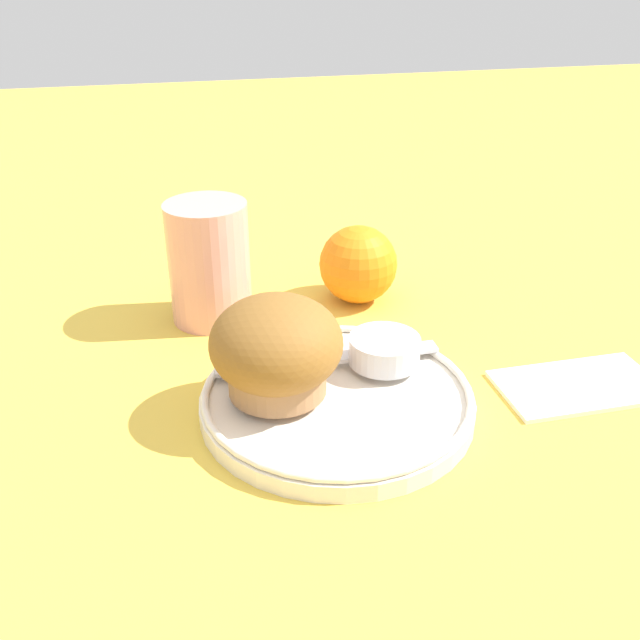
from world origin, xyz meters
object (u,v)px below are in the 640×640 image
at_px(muffin, 277,350).
at_px(butter_knife, 328,358).
at_px(juice_glass, 209,263).
at_px(orange_fruit, 358,264).

bearing_deg(muffin, butter_knife, 36.06).
height_order(butter_knife, juice_glass, juice_glass).
xyz_separation_m(muffin, butter_knife, (0.05, 0.03, -0.03)).
distance_m(muffin, juice_glass, 0.17).
distance_m(orange_fruit, juice_glass, 0.15).
bearing_deg(butter_knife, muffin, -143.04).
height_order(muffin, butter_knife, muffin).
height_order(orange_fruit, juice_glass, juice_glass).
height_order(butter_knife, orange_fruit, orange_fruit).
relative_size(muffin, orange_fruit, 1.28).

